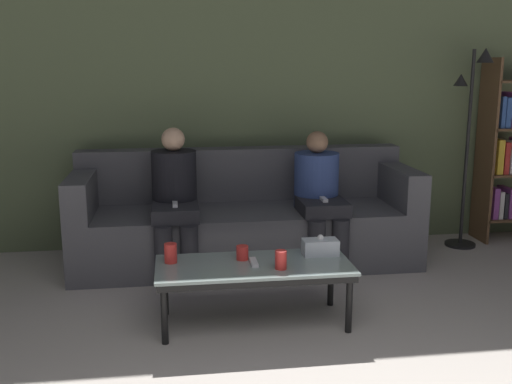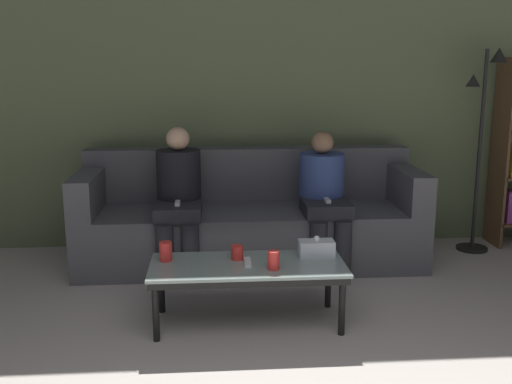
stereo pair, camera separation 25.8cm
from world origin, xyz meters
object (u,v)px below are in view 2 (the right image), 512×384
Objects in this scene: game_remote at (248,262)px; seated_person_left_end at (179,195)px; coffee_table at (248,270)px; couch at (250,221)px; seated_person_mid_left at (324,195)px; standing_lamp at (483,129)px; cup_far_center at (166,251)px; tissue_box at (316,248)px; cup_near_right at (273,260)px; cup_near_left at (237,252)px.

game_remote is 0.14× the size of seated_person_left_end.
coffee_table is 1.12m from seated_person_left_end.
game_remote is (-0.09, -1.20, 0.07)m from couch.
standing_lamp is at bearing 14.07° from seated_person_mid_left.
cup_far_center is 0.11× the size of seated_person_left_end.
coffee_table is 5.35× the size of tissue_box.
seated_person_mid_left reaches higher than coffee_table.
seated_person_mid_left is at bearing 65.51° from cup_near_right.
coffee_table is at bearing -10.74° from cup_far_center.
seated_person_left_end is (-0.40, 0.90, 0.17)m from cup_near_left.
seated_person_left_end is at bearing -172.10° from standing_lamp.
seated_person_left_end is (0.04, 0.90, 0.15)m from cup_far_center.
cup_far_center reaches higher than cup_near_left.
cup_near_left is 0.78× the size of cup_near_right.
seated_person_mid_left reaches higher than game_remote.
standing_lamp is at bearing 30.89° from cup_near_left.
seated_person_left_end is 1.11m from seated_person_mid_left.
seated_person_left_end is (-2.49, -0.35, -0.44)m from standing_lamp.
seated_person_mid_left is at bearing 51.94° from cup_near_left.
tissue_box is 0.91m from seated_person_mid_left.
coffee_table is at bearing -146.60° from standing_lamp.
coffee_table is 0.70× the size of standing_lamp.
game_remote is 0.14× the size of seated_person_mid_left.
coffee_table is at bearing -56.50° from cup_near_left.
coffee_table is 7.85× the size of game_remote.
couch reaches higher than cup_near_left.
standing_lamp is at bearing 26.23° from cup_far_center.
standing_lamp is (2.03, 1.34, 0.64)m from game_remote.
tissue_box is (0.50, 0.03, 0.01)m from cup_near_left.
coffee_table is 1.21m from seated_person_mid_left.
game_remote is 1.20m from seated_person_mid_left.
seated_person_mid_left is (1.14, 0.90, 0.14)m from cup_far_center.
game_remote is (-0.15, 0.11, -0.05)m from cup_near_right.
tissue_box is at bearing 14.62° from coffee_table.
couch is 1.26m from cup_far_center.
standing_lamp is 1.54× the size of seated_person_left_end.
cup_near_right is at bearing -87.80° from couch.
couch is 1.32m from cup_near_right.
cup_near_left is at bearing -128.06° from seated_person_mid_left.
seated_person_left_end is at bearing 135.65° from tissue_box.
couch is 1.58× the size of standing_lamp.
cup_near_left is at bearing 135.40° from cup_near_right.
seated_person_mid_left is (0.50, 1.10, 0.14)m from cup_near_right.
seated_person_mid_left is at bearing 38.13° from cup_far_center.
game_remote is 2.51m from standing_lamp.
game_remote is (-0.00, 0.00, 0.05)m from coffee_table.
cup_near_left is 2.51m from standing_lamp.
cup_far_center is 0.07× the size of standing_lamp.
standing_lamp is at bearing 33.40° from game_remote.
tissue_box is (0.29, 0.23, -0.00)m from cup_near_right.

